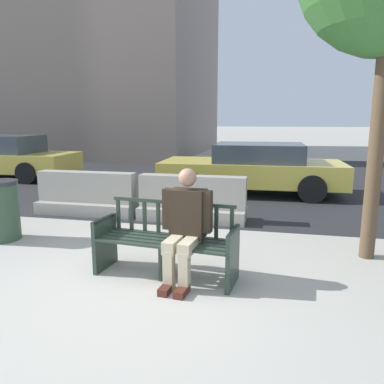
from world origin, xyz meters
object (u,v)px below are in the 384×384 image
jersey_barrier_centre (192,202)px  trash_bin (1,210)px  car_taxi_near (253,168)px  street_bench (166,244)px  car_sedan_far (2,157)px  jersey_barrier_left (87,197)px  seated_person (185,223)px

jersey_barrier_centre → trash_bin: 3.21m
car_taxi_near → street_bench: bearing=-97.5°
car_taxi_near → car_sedan_far: 8.03m
jersey_barrier_centre → car_sedan_far: size_ratio=0.41×
jersey_barrier_left → trash_bin: 1.90m
jersey_barrier_centre → trash_bin: bearing=-146.1°
street_bench → jersey_barrier_left: size_ratio=0.87×
car_sedan_far → jersey_barrier_centre: bearing=-27.6°
street_bench → jersey_barrier_centre: (-0.24, 2.57, -0.06)m
jersey_barrier_left → car_sedan_far: (-4.87, 3.63, 0.33)m
seated_person → jersey_barrier_left: (-2.66, 2.70, -0.35)m
street_bench → car_taxi_near: size_ratio=0.38×
street_bench → car_sedan_far: car_sedan_far is taller
jersey_barrier_left → car_sedan_far: car_sedan_far is taller
jersey_barrier_centre → jersey_barrier_left: 2.16m
trash_bin → car_taxi_near: bearing=52.2°
street_bench → seated_person: seated_person is taller
car_sedan_far → trash_bin: bearing=-51.3°
jersey_barrier_centre → trash_bin: trash_bin is taller
seated_person → jersey_barrier_left: bearing=134.5°
street_bench → car_sedan_far: size_ratio=0.36×
jersey_barrier_centre → car_taxi_near: car_taxi_near is taller
jersey_barrier_centre → car_sedan_far: 7.95m
street_bench → car_taxi_near: 5.49m
jersey_barrier_left → car_taxi_near: car_taxi_near is taller
jersey_barrier_left → car_sedan_far: bearing=143.3°
jersey_barrier_centre → car_sedan_far: bearing=152.4°
car_taxi_near → trash_bin: car_taxi_near is taller
car_taxi_near → car_sedan_far: bearing=174.2°
seated_person → jersey_barrier_centre: (-0.49, 2.66, -0.35)m
car_taxi_near → trash_bin: size_ratio=4.86×
car_taxi_near → trash_bin: (-3.61, -4.65, -0.18)m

